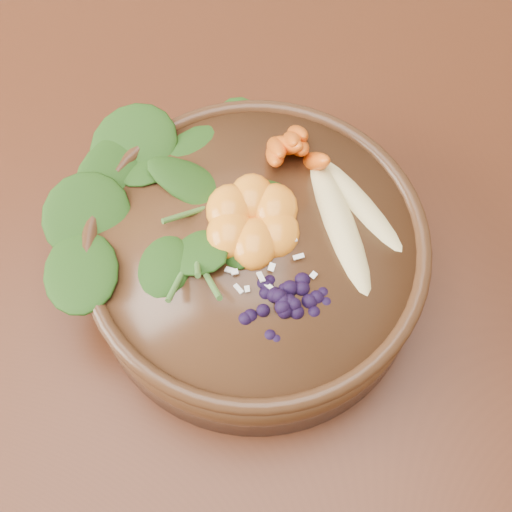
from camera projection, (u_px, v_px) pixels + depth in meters
ground at (162, 431)px, 1.33m from camera, size 4.00×4.00×0.00m
dining_table at (86, 291)px, 0.74m from camera, size 1.60×0.90×0.75m
stoneware_bowl at (256, 261)px, 0.61m from camera, size 0.36×0.36×0.08m
kale_heap at (184, 180)px, 0.57m from camera, size 0.23×0.22×0.04m
carrot_cluster at (291, 124)px, 0.58m from camera, size 0.07×0.07×0.08m
banana_halves at (352, 205)px, 0.57m from camera, size 0.11×0.16×0.03m
mandarin_cluster at (252, 212)px, 0.57m from camera, size 0.11×0.11×0.03m
blueberry_pile at (281, 294)px, 0.53m from camera, size 0.16×0.14×0.04m
coconut_flakes at (265, 259)px, 0.56m from camera, size 0.11×0.09×0.01m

